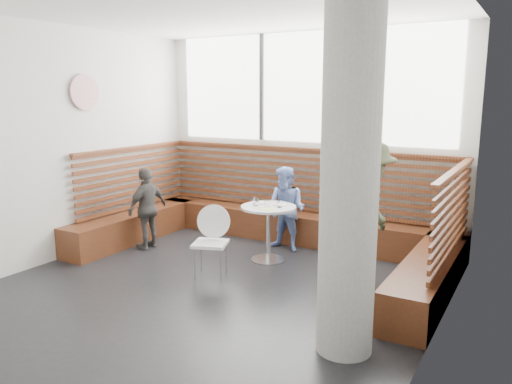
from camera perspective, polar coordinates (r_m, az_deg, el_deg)
The scene contains 15 objects.
room at distance 5.67m, azimuth -5.09°, elevation 4.32°, with size 5.00×5.00×3.20m.
booth at distance 7.38m, azimuth 3.03°, elevation -3.53°, with size 5.00×2.50×1.44m.
concrete_column at distance 4.28m, azimuth 10.68°, elevation 1.98°, with size 0.50×0.50×3.20m, color gray.
wall_art at distance 7.59m, azimuth -19.01°, elevation 10.74°, with size 0.50×0.50×0.03m, color white.
cafe_table at distance 6.83m, azimuth 1.43°, elevation -3.42°, with size 0.75×0.75×0.78m.
cafe_chair at distance 6.30m, azimuth -4.88°, elevation -5.00°, with size 0.43×0.42×0.89m.
adult_man at distance 6.02m, azimuth 12.55°, elevation -2.50°, with size 1.14×0.65×1.76m, color #414930.
child_back at distance 7.31m, azimuth 3.49°, elevation -1.96°, with size 0.60×0.47×1.24m, color #7D97D8.
child_left at distance 7.58m, azimuth -12.30°, elevation -1.82°, with size 0.71×0.30×1.21m, color #494642.
plate_near at distance 6.96m, azimuth 0.87°, elevation -1.23°, with size 0.19×0.19×0.01m, color white.
plate_far at distance 6.85m, azimuth 2.79°, elevation -1.44°, with size 0.20×0.20×0.01m, color white.
glass_left at distance 6.83m, azimuth -0.03°, elevation -1.04°, with size 0.07×0.07×0.12m, color white.
glass_mid at distance 6.72m, azimuth 1.26°, elevation -1.29°, with size 0.07×0.07×0.10m, color white.
glass_right at distance 6.70m, azimuth 2.71°, elevation -1.35°, with size 0.06×0.06×0.10m, color white.
menu_card at distance 6.61m, azimuth 1.35°, elevation -1.94°, with size 0.21×0.15×0.00m, color #A5C64C.
Camera 1 is at (3.26, -4.59, 2.26)m, focal length 35.00 mm.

